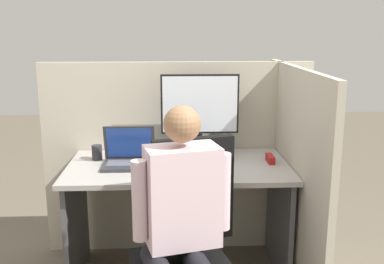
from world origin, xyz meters
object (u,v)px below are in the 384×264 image
Objects in this scene: paper_box at (200,149)px; stapler at (270,159)px; office_chair at (187,242)px; pen_cup at (97,152)px; monitor at (200,108)px; carrot_toy at (180,171)px; laptop at (129,158)px; person at (180,220)px.

stapler is at bearing -21.58° from paper_box.
pen_cup is at bearing 127.61° from office_chair.
pen_cup is (-0.67, -0.07, -0.28)m from monitor.
monitor is 0.52m from carrot_toy.
laptop is 0.81m from person.
pen_cup is (-0.22, 0.14, -0.00)m from laptop.
paper_box is 0.59× the size of monitor.
laptop is 3.28× the size of pen_cup.
monitor is 0.49× the size of office_chair.
person is at bearing -127.28° from stapler.
person is at bearing -68.13° from laptop.
pen_cup is (-0.52, 0.88, 0.08)m from person.
person reaches higher than paper_box.
pen_cup is at bearing 147.75° from laptop.
office_chair is at bearing -52.39° from pen_cup.
person is at bearing -104.17° from office_chair.
carrot_toy is (-0.14, -0.40, -0.30)m from monitor.
paper_box is 0.28m from monitor.
monitor is 0.97m from office_chair.
paper_box is 0.49m from laptop.
person is at bearing -99.10° from paper_box.
carrot_toy is 0.55m from person.
stapler is at bearing 52.72° from person.
person reaches higher than stapler.
laptop is 0.37m from carrot_toy.
carrot_toy is 0.13× the size of office_chair.
stapler is 0.86m from office_chair.
laptop is 0.89m from stapler.
carrot_toy is 0.11× the size of person.
laptop reaches higher than stapler.
stapler is 0.97m from person.
office_chair reaches higher than paper_box.
laptop reaches higher than carrot_toy.
laptop is at bearing 120.10° from office_chair.
paper_box is at bearing 158.42° from stapler.
stapler is (0.44, -0.17, -0.02)m from paper_box.
person reaches higher than laptop.
person is (0.30, -0.75, -0.08)m from laptop.
stapler is (0.89, 0.03, -0.02)m from laptop.
paper_box is 2.23× the size of carrot_toy.
monitor is at bearing 90.00° from paper_box.
pen_cup is at bearing 120.34° from person.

